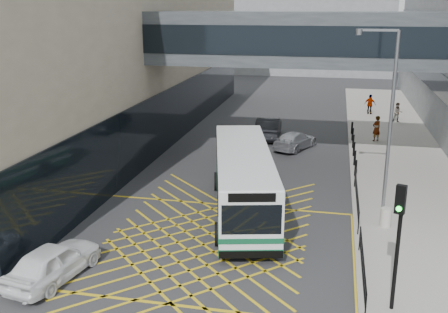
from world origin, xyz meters
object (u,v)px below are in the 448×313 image
Objects in this scene: bus at (243,179)px; car_dark at (268,128)px; pedestrian_b at (398,113)px; traffic_light at (398,230)px; car_white at (53,261)px; pedestrian_c at (370,104)px; car_silver at (295,140)px; street_lamp at (387,111)px; litter_bin at (386,217)px; pedestrian_a at (376,129)px.

car_dark is (-0.66, 14.25, -0.83)m from bus.
car_dark is 3.12× the size of pedestrian_b.
bus is at bearing 149.65° from traffic_light.
car_white is 33.85m from pedestrian_c.
car_dark reaches higher than car_silver.
traffic_light is at bearing -169.15° from car_white.
street_lamp is (4.76, -10.50, 4.23)m from car_silver.
car_white is 1.08× the size of car_silver.
bus is at bearing -169.47° from street_lamp.
litter_bin is at bearing 107.63° from traffic_light.
pedestrian_c reaches higher than pedestrian_b.
pedestrian_a reaches higher than pedestrian_b.
car_white is 15.18m from street_lamp.
bus is 2.74× the size of car_silver.
car_white is 20.45m from car_silver.
car_dark is 2.88× the size of pedestrian_c.
car_dark is 22.82m from traffic_light.
car_dark is 2.75× the size of pedestrian_a.
traffic_light is at bearing -98.97° from pedestrian_b.
car_white is at bearing -119.82° from pedestrian_b.
bus reaches higher than pedestrian_a.
bus is 6.52m from litter_bin.
car_white is 13.68m from litter_bin.
street_lamp is 13.76m from pedestrian_a.
street_lamp is (6.24, 1.11, 3.25)m from bus.
car_dark is at bearing 127.78° from traffic_light.
car_silver is 6.07m from pedestrian_a.
bus is at bearing 26.62° from pedestrian_a.
pedestrian_b is at bearing -106.79° from car_white.
pedestrian_c is at bearing -90.33° from car_silver.
car_white is (-5.44, -7.63, -0.91)m from bus.
car_dark is at bearing 118.15° from street_lamp.
bus is 11.75m from car_silver.
traffic_light reaches higher than pedestrian_a.
litter_bin is 15.11m from pedestrian_a.
bus reaches higher than car_dark.
pedestrian_a is at bearing 111.12° from pedestrian_c.
car_dark is at bearing -92.37° from car_white.
pedestrian_a is (0.86, 21.77, -1.84)m from traffic_light.
pedestrian_b is 0.92× the size of pedestrian_c.
traffic_light is 7.08m from litter_bin.
car_white reaches higher than litter_bin.
pedestrian_b is (7.49, 9.37, 0.32)m from car_silver.
pedestrian_a is 1.14× the size of pedestrian_b.
traffic_light is at bearing 50.10° from pedestrian_a.
litter_bin is (0.35, 6.68, -2.32)m from traffic_light.
car_dark is at bearing 79.39° from bus.
litter_bin is at bearing 112.82° from car_dark.
pedestrian_b is (8.98, 20.98, -0.65)m from bus.
bus is 6.12× the size of pedestrian_a.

